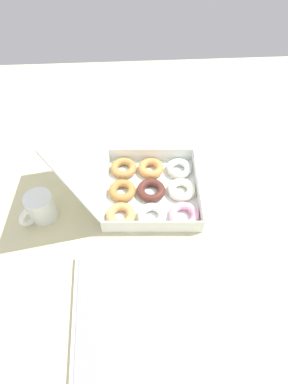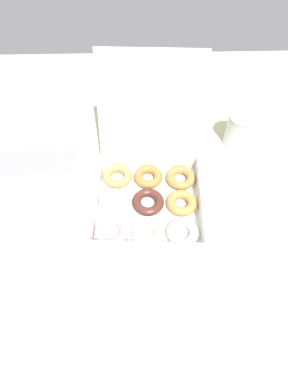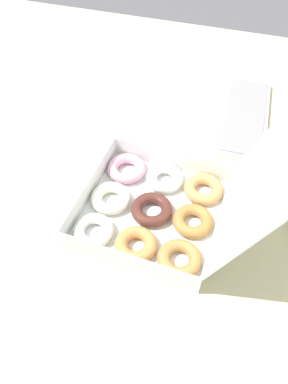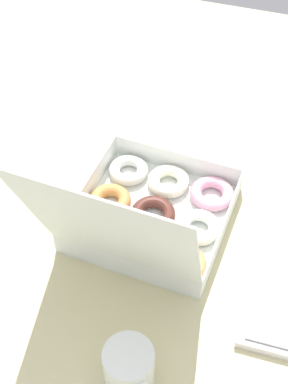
% 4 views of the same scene
% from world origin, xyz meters
% --- Properties ---
extents(ground_plane, '(1.80, 1.80, 0.02)m').
position_xyz_m(ground_plane, '(0.00, 0.00, -0.01)').
color(ground_plane, beige).
extents(donut_box, '(0.33, 0.44, 0.35)m').
position_xyz_m(donut_box, '(0.03, 0.06, 0.04)').
color(donut_box, white).
rests_on(donut_box, ground_plane).
extents(keyboard, '(0.37, 0.14, 0.02)m').
position_xyz_m(keyboard, '(-0.38, 0.20, 0.01)').
color(keyboard, white).
rests_on(keyboard, ground_plane).
extents(coffee_mug, '(0.11, 0.10, 0.09)m').
position_xyz_m(coffee_mug, '(-0.05, 0.39, 0.05)').
color(coffee_mug, white).
rests_on(coffee_mug, ground_plane).
extents(glass_jar, '(0.09, 0.09, 0.12)m').
position_xyz_m(glass_jar, '(0.34, 0.30, 0.06)').
color(glass_jar, silver).
rests_on(glass_jar, ground_plane).
extents(paper_napkin, '(0.18, 0.16, 0.00)m').
position_xyz_m(paper_napkin, '(0.17, -0.26, 0.00)').
color(paper_napkin, white).
rests_on(paper_napkin, ground_plane).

